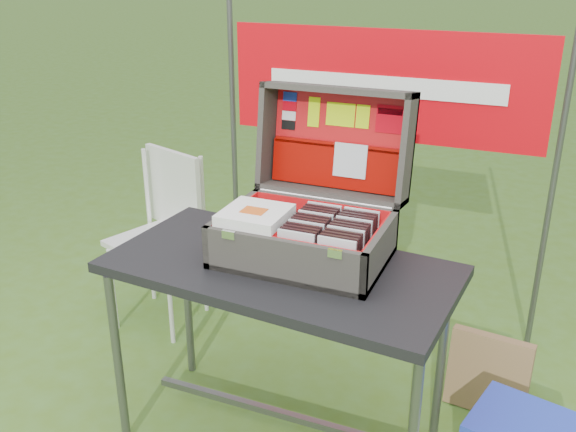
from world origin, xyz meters
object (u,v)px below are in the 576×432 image
at_px(cardboard_box, 488,374).
at_px(table, 281,356).
at_px(suitcase, 310,181).
at_px(chair, 157,244).

bearing_deg(cardboard_box, table, -139.04).
distance_m(table, suitcase, 0.72).
relative_size(suitcase, cardboard_box, 1.69).
bearing_deg(cardboard_box, suitcase, -144.71).
bearing_deg(table, chair, 152.80).
distance_m(suitcase, cardboard_box, 1.23).
xyz_separation_m(table, cardboard_box, (0.77, 0.52, -0.22)).
bearing_deg(table, cardboard_box, 38.93).
height_order(table, cardboard_box, table).
relative_size(chair, cardboard_box, 2.51).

